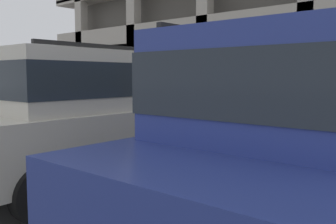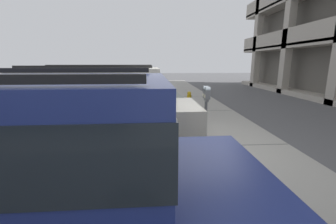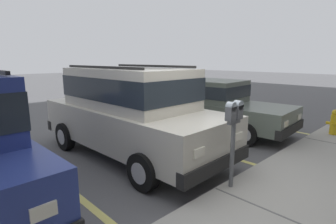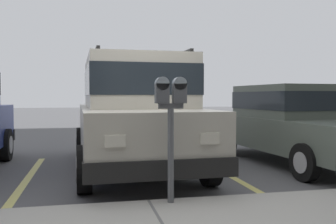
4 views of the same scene
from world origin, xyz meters
name	(u,v)px [view 4 (image 4 of 4)]	position (x,y,z in m)	size (l,w,h in m)	color
ground_plane	(146,209)	(0.00, 0.00, -0.05)	(80.00, 80.00, 0.10)	#565659
parking_stall_lines	(23,185)	(1.62, -1.40, 0.00)	(13.11, 4.80, 0.01)	#DBD16B
silver_suv	(134,109)	(-0.13, -2.23, 1.09)	(2.11, 4.83, 2.03)	beige
red_sedan	(294,122)	(-3.32, -2.25, 0.82)	(2.06, 4.59, 1.54)	#5B665B
parking_meter_near	(171,109)	(-0.23, 0.35, 1.18)	(0.35, 0.12, 1.42)	#595B60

